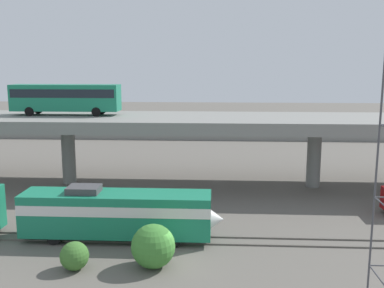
{
  "coord_description": "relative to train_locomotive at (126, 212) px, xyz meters",
  "views": [
    {
      "loc": [
        2.93,
        -27.86,
        13.23
      ],
      "look_at": [
        0.24,
        20.96,
        4.46
      ],
      "focal_mm": 41.45,
      "sensor_mm": 36.0,
      "label": 1
    }
  ],
  "objects": [
    {
      "name": "parked_car_0",
      "position": [
        -22.36,
        52.53,
        -0.2
      ],
      "size": [
        4.48,
        2.0,
        1.5
      ],
      "color": "silver",
      "rests_on": "pier_parking_lot"
    },
    {
      "name": "parked_car_3",
      "position": [
        15.23,
        50.53,
        -0.21
      ],
      "size": [
        4.16,
        1.95,
        1.5
      ],
      "rotation": [
        0.0,
        0.0,
        3.14
      ],
      "color": "#515459",
      "rests_on": "pier_parking_lot"
    },
    {
      "name": "harbor_water",
      "position": [
        3.87,
        74.0,
        -2.19
      ],
      "size": [
        140.0,
        36.0,
        0.01
      ],
      "primitive_type": "cube",
      "color": "#385B7A",
      "rests_on": "ground_plane"
    },
    {
      "name": "shrub_left",
      "position": [
        -2.35,
        -5.22,
        -1.25
      ],
      "size": [
        1.89,
        1.89,
        1.89
      ],
      "primitive_type": "sphere",
      "color": "#3C6F2C",
      "rests_on": "ground_plane"
    },
    {
      "name": "parked_car_5",
      "position": [
        -15.2,
        52.61,
        -0.2
      ],
      "size": [
        4.69,
        1.96,
        1.5
      ],
      "rotation": [
        0.0,
        0.0,
        3.14
      ],
      "color": "silver",
      "rests_on": "pier_parking_lot"
    },
    {
      "name": "ground_plane",
      "position": [
        3.87,
        -4.0,
        -2.19
      ],
      "size": [
        260.0,
        260.0,
        0.0
      ],
      "primitive_type": "plane",
      "color": "#605B54"
    },
    {
      "name": "parked_car_7",
      "position": [
        -6.16,
        51.08,
        -0.2
      ],
      "size": [
        4.61,
        2.0,
        1.5
      ],
      "rotation": [
        0.0,
        0.0,
        3.14
      ],
      "color": "maroon",
      "rests_on": "pier_parking_lot"
    },
    {
      "name": "rail_strip_far",
      "position": [
        3.87,
        0.7,
        -2.13
      ],
      "size": [
        110.0,
        0.12,
        0.12
      ],
      "primitive_type": "cube",
      "color": "#59544C",
      "rests_on": "ground_plane"
    },
    {
      "name": "rail_strip_near",
      "position": [
        3.87,
        -0.7,
        -2.13
      ],
      "size": [
        110.0,
        0.12,
        0.12
      ],
      "primitive_type": "cube",
      "color": "#59544C",
      "rests_on": "ground_plane"
    },
    {
      "name": "train_locomotive",
      "position": [
        0.0,
        0.0,
        0.0
      ],
      "size": [
        15.32,
        3.04,
        4.18
      ],
      "color": "#197A56",
      "rests_on": "ground_plane"
    },
    {
      "name": "parked_car_1",
      "position": [
        -12.78,
        49.32,
        -0.2
      ],
      "size": [
        4.64,
        1.84,
        1.5
      ],
      "color": "navy",
      "rests_on": "pier_parking_lot"
    },
    {
      "name": "shrub_right",
      "position": [
        2.73,
        -4.57,
        -0.73
      ],
      "size": [
        2.93,
        2.93,
        2.93
      ],
      "primitive_type": "sphere",
      "color": "#3C7F32",
      "rests_on": "ground_plane"
    },
    {
      "name": "transit_bus_on_overpass",
      "position": [
        -10.01,
        16.75,
        7.53
      ],
      "size": [
        12.0,
        2.68,
        3.4
      ],
      "rotation": [
        0.0,
        0.0,
        3.14
      ],
      "color": "#197A56",
      "rests_on": "highway_overpass"
    },
    {
      "name": "pier_parking_lot",
      "position": [
        3.87,
        51.0,
        -1.59
      ],
      "size": [
        75.99,
        11.29,
        1.21
      ],
      "primitive_type": "cube",
      "color": "gray",
      "rests_on": "ground_plane"
    },
    {
      "name": "parked_car_4",
      "position": [
        4.96,
        50.55,
        -0.21
      ],
      "size": [
        4.25,
        1.93,
        1.5
      ],
      "color": "#0C4C26",
      "rests_on": "pier_parking_lot"
    },
    {
      "name": "parked_car_6",
      "position": [
        22.33,
        51.62,
        -0.21
      ],
      "size": [
        4.11,
        1.86,
        1.5
      ],
      "rotation": [
        0.0,
        0.0,
        3.14
      ],
      "color": "#9E998C",
      "rests_on": "pier_parking_lot"
    },
    {
      "name": "highway_overpass",
      "position": [
        3.87,
        16.0,
        4.68
      ],
      "size": [
        96.0,
        11.0,
        7.66
      ],
      "color": "gray",
      "rests_on": "ground_plane"
    },
    {
      "name": "parked_car_2",
      "position": [
        31.67,
        52.81,
        -0.21
      ],
      "size": [
        4.62,
        1.84,
        1.5
      ],
      "rotation": [
        0.0,
        0.0,
        3.14
      ],
      "color": "#9E998C",
      "rests_on": "pier_parking_lot"
    }
  ]
}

